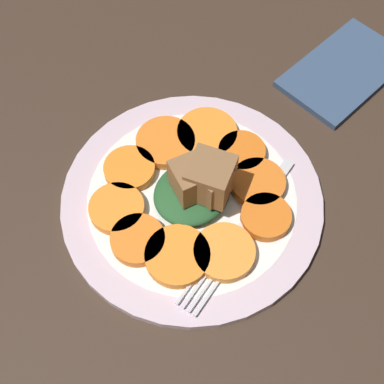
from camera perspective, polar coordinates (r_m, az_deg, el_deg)
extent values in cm
cube|color=#38281E|center=(57.31, 0.00, -1.55)|extent=(120.00, 120.00, 2.00)
cylinder|color=silver|center=(55.99, 0.00, -0.82)|extent=(27.32, 27.32, 1.00)
cylinder|color=white|center=(55.95, 0.00, -0.80)|extent=(21.85, 21.85, 1.00)
cylinder|color=orange|center=(58.59, -2.83, 5.31)|extent=(6.47, 6.47, 1.10)
cylinder|color=orange|center=(56.97, -6.68, 2.44)|extent=(5.45, 5.45, 1.10)
cylinder|color=orange|center=(54.71, -8.03, -1.77)|extent=(5.65, 5.65, 1.10)
cylinder|color=orange|center=(52.94, -5.93, -4.98)|extent=(5.42, 5.42, 1.10)
cylinder|color=orange|center=(51.93, -1.55, -6.84)|extent=(6.38, 6.38, 1.10)
cylinder|color=orange|center=(52.16, 3.47, -6.44)|extent=(6.03, 6.03, 1.10)
cylinder|color=orange|center=(54.23, 7.88, -2.66)|extent=(5.12, 5.12, 1.10)
cylinder|color=orange|center=(56.09, 7.04, 0.95)|extent=(5.74, 5.74, 1.10)
cylinder|color=orange|center=(57.94, 5.49, 4.11)|extent=(5.10, 5.10, 1.10)
cylinder|color=orange|center=(59.22, 1.62, 6.23)|extent=(6.63, 6.63, 1.10)
ellipsoid|color=#235128|center=(54.69, 0.00, -0.05)|extent=(8.28, 7.45, 1.80)
cube|color=brown|center=(52.37, 1.95, 1.32)|extent=(3.66, 3.66, 3.55)
cube|color=brown|center=(52.11, 1.96, 1.54)|extent=(5.59, 5.59, 4.21)
cube|color=brown|center=(52.34, 0.02, 1.46)|extent=(4.65, 4.65, 3.69)
cube|color=silver|center=(55.16, 7.12, -1.46)|extent=(13.02, 3.71, 0.40)
cube|color=silver|center=(52.17, 3.02, -7.32)|extent=(2.02, 2.58, 0.40)
cube|color=silver|center=(50.93, 1.91, -10.80)|extent=(5.10, 1.34, 0.40)
cube|color=silver|center=(51.04, 1.27, -10.41)|extent=(5.10, 1.34, 0.40)
cube|color=silver|center=(51.16, 0.64, -10.02)|extent=(5.10, 1.34, 0.40)
cube|color=silver|center=(51.28, 0.01, -9.62)|extent=(5.10, 1.34, 0.40)
cube|color=#334766|center=(69.32, 15.99, 12.28)|extent=(15.60, 9.36, 0.80)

